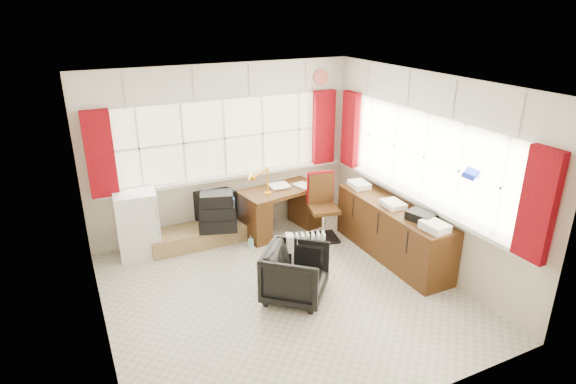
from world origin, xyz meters
The scene contains 19 objects.
ground centered at (0.00, 0.00, 0.00)m, with size 4.00×4.00×0.00m, color beige.
room_walls centered at (0.00, 0.00, 1.50)m, with size 4.00×4.00×4.00m.
window_back centered at (0.00, 1.94, 0.95)m, with size 3.70×0.12×3.60m.
window_right centered at (1.94, 0.00, 0.95)m, with size 0.12×3.70×3.60m.
curtains centered at (0.92, 0.93, 1.46)m, with size 3.83×3.83×1.15m.
overhead_cabinets centered at (0.98, 0.98, 2.25)m, with size 3.98×3.98×0.48m.
desk centered at (0.70, 1.57, 0.38)m, with size 1.28×0.79×0.72m.
desk_lamp centered at (0.45, 1.48, 0.98)m, with size 0.17×0.15×0.42m.
task_chair centered at (1.17, 1.16, 0.52)m, with size 0.49×0.51×0.99m.
office_chair centered at (0.09, -0.12, 0.32)m, with size 0.69×0.71×0.64m, color black.
radiator centered at (0.40, 0.15, 0.26)m, with size 0.47×0.30×0.65m.
credenza centered at (1.73, 0.20, 0.39)m, with size 0.50×2.00×0.85m.
file_tray centered at (1.75, -0.31, 0.80)m, with size 0.26×0.33×0.11m, color black.
tv_bench centered at (-0.55, 1.72, 0.12)m, with size 1.40×0.50×0.25m, color olive.
crt_tv centered at (-0.23, 1.89, 0.48)m, with size 0.60×0.57×0.45m.
hifi_stack centered at (-0.30, 1.54, 0.51)m, with size 0.61×0.48×0.56m.
mini_fridge centered at (-1.36, 1.80, 0.46)m, with size 0.59×0.60×0.92m.
spray_bottle_a centered at (-0.07, 1.53, 0.17)m, with size 0.13×0.13×0.33m, color silver.
spray_bottle_b centered at (0.09, 1.28, 0.09)m, with size 0.08×0.08×0.18m, color #85C6BD.
Camera 1 is at (-2.11, -4.46, 3.27)m, focal length 30.00 mm.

